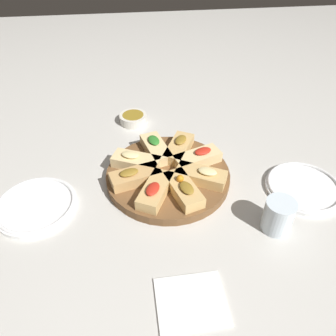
{
  "coord_description": "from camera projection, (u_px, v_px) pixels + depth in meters",
  "views": [
    {
      "loc": [
        -0.08,
        -0.61,
        0.57
      ],
      "look_at": [
        0.0,
        0.0,
        0.04
      ],
      "focal_mm": 35.0,
      "sensor_mm": 36.0,
      "label": 1
    }
  ],
  "objects": [
    {
      "name": "napkin_stack",
      "position": [
        190.0,
        301.0,
        0.59
      ],
      "size": [
        0.13,
        0.11,
        0.01
      ],
      "primitive_type": "cube",
      "rotation": [
        0.0,
        0.0,
        0.02
      ],
      "color": "white",
      "rests_on": "ground_plane"
    },
    {
      "name": "water_glass",
      "position": [
        278.0,
        216.0,
        0.69
      ],
      "size": [
        0.06,
        0.06,
        0.08
      ],
      "primitive_type": "cylinder",
      "color": "silver",
      "rests_on": "ground_plane"
    },
    {
      "name": "plate_right",
      "position": [
        304.0,
        187.0,
        0.8
      ],
      "size": [
        0.19,
        0.19,
        0.02
      ],
      "color": "white",
      "rests_on": "ground_plane"
    },
    {
      "name": "ground_plane",
      "position": [
        168.0,
        179.0,
        0.84
      ],
      "size": [
        3.0,
        3.0,
        0.0
      ],
      "primitive_type": "plane",
      "color": "beige"
    },
    {
      "name": "plate_left",
      "position": [
        36.0,
        205.0,
        0.76
      ],
      "size": [
        0.19,
        0.19,
        0.02
      ],
      "color": "white",
      "rests_on": "ground_plane"
    },
    {
      "name": "dipping_bowl",
      "position": [
        133.0,
        118.0,
        1.03
      ],
      "size": [
        0.09,
        0.09,
        0.03
      ],
      "color": "silver",
      "rests_on": "ground_plane"
    },
    {
      "name": "focaccia_slice_1",
      "position": [
        201.0,
        176.0,
        0.79
      ],
      "size": [
        0.13,
        0.1,
        0.04
      ],
      "color": "tan",
      "rests_on": "serving_board"
    },
    {
      "name": "focaccia_slice_7",
      "position": [
        155.0,
        190.0,
        0.75
      ],
      "size": [
        0.1,
        0.13,
        0.04
      ],
      "color": "tan",
      "rests_on": "serving_board"
    },
    {
      "name": "serving_board",
      "position": [
        168.0,
        176.0,
        0.83
      ],
      "size": [
        0.31,
        0.31,
        0.02
      ],
      "primitive_type": "cylinder",
      "color": "brown",
      "rests_on": "ground_plane"
    },
    {
      "name": "focaccia_slice_5",
      "position": [
        136.0,
        161.0,
        0.83
      ],
      "size": [
        0.13,
        0.1,
        0.04
      ],
      "color": "#E5C689",
      "rests_on": "serving_board"
    },
    {
      "name": "focaccia_slice_0",
      "position": [
        183.0,
        189.0,
        0.75
      ],
      "size": [
        0.08,
        0.13,
        0.04
      ],
      "color": "tan",
      "rests_on": "serving_board"
    },
    {
      "name": "focaccia_slice_2",
      "position": [
        198.0,
        158.0,
        0.84
      ],
      "size": [
        0.13,
        0.09,
        0.04
      ],
      "color": "#E5C689",
      "rests_on": "serving_board"
    },
    {
      "name": "focaccia_slice_3",
      "position": [
        179.0,
        148.0,
        0.87
      ],
      "size": [
        0.1,
        0.13,
        0.04
      ],
      "color": "tan",
      "rests_on": "serving_board"
    },
    {
      "name": "focaccia_slice_6",
      "position": [
        135.0,
        176.0,
        0.79
      ],
      "size": [
        0.13,
        0.08,
        0.04
      ],
      "color": "tan",
      "rests_on": "serving_board"
    },
    {
      "name": "focaccia_slice_4",
      "position": [
        156.0,
        148.0,
        0.87
      ],
      "size": [
        0.08,
        0.13,
        0.04
      ],
      "color": "#E5C689",
      "rests_on": "serving_board"
    }
  ]
}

